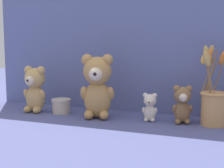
% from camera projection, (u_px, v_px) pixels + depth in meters
% --- Properties ---
extents(ground_plane, '(4.00, 4.00, 0.00)m').
position_uv_depth(ground_plane, '(110.00, 118.00, 1.45)').
color(ground_plane, '#4C5184').
extents(backdrop_wall, '(1.32, 0.02, 0.69)m').
position_uv_depth(backdrop_wall, '(124.00, 36.00, 1.56)').
color(backdrop_wall, slate).
rests_on(backdrop_wall, ground).
extents(teddy_bear_large, '(0.15, 0.14, 0.27)m').
position_uv_depth(teddy_bear_large, '(97.00, 85.00, 1.44)').
color(teddy_bear_large, tan).
rests_on(teddy_bear_large, ground).
extents(teddy_bear_medium, '(0.11, 0.11, 0.21)m').
position_uv_depth(teddy_bear_medium, '(35.00, 88.00, 1.56)').
color(teddy_bear_medium, tan).
rests_on(teddy_bear_medium, ground).
extents(teddy_bear_small, '(0.09, 0.08, 0.15)m').
position_uv_depth(teddy_bear_small, '(182.00, 104.00, 1.36)').
color(teddy_bear_small, olive).
rests_on(teddy_bear_small, ground).
extents(teddy_bear_tiny, '(0.06, 0.06, 0.12)m').
position_uv_depth(teddy_bear_tiny, '(150.00, 107.00, 1.39)').
color(teddy_bear_tiny, beige).
rests_on(teddy_bear_tiny, ground).
extents(flower_vase, '(0.16, 0.16, 0.31)m').
position_uv_depth(flower_vase, '(213.00, 100.00, 1.32)').
color(flower_vase, tan).
rests_on(flower_vase, ground).
extents(decorative_tin_tall, '(0.09, 0.09, 0.06)m').
position_uv_depth(decorative_tin_tall, '(61.00, 106.00, 1.55)').
color(decorative_tin_tall, beige).
rests_on(decorative_tin_tall, ground).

